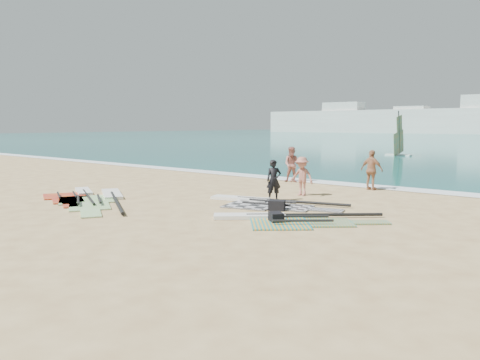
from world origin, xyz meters
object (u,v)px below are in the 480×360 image
Objects in this scene: gear_bag_far at (276,218)px; person_wetsuit at (274,180)px; beachgoer_mid at (302,176)px; beachgoer_back at (372,170)px; rig_red at (76,195)px; rig_green at (101,199)px; rig_orange at (285,219)px; beachgoer_left at (292,165)px; gear_bag_near at (277,205)px; rig_grey at (262,203)px.

person_wetsuit is at bearing 126.03° from gear_bag_far.
beachgoer_back is (1.60, 3.47, 0.10)m from beachgoer_mid.
beachgoer_back is at bearing 74.84° from rig_red.
rig_green is 1.10× the size of rig_orange.
beachgoer_back reaches higher than beachgoer_mid.
gear_bag_far is 10.33m from beachgoer_left.
rig_orange is 2.71× the size of beachgoer_back.
beachgoer_left is (-3.98, 7.17, 0.75)m from gear_bag_near.
beachgoer_mid is at bearing 113.89° from gear_bag_far.
rig_grey is 1.12× the size of rig_orange.
person_wetsuit is (-0.14, 0.98, 0.76)m from rig_grey.
gear_bag_near is at bearing -99.20° from person_wetsuit.
rig_orange is 1.09× the size of rig_red.
person_wetsuit reaches higher than rig_red.
beachgoer_mid is at bearing 108.17° from gear_bag_near.
beachgoer_mid is (7.21, 6.22, 0.78)m from rig_red.
rig_orange is at bearing 35.18° from rig_red.
rig_red is 2.78× the size of beachgoer_mid.
gear_bag_near is at bearing 91.65° from rig_orange.
rig_green is 8.29m from beachgoer_mid.
rig_orange is 9.40× the size of gear_bag_far.
beachgoer_back reaches higher than rig_orange.
beachgoer_back reaches higher than rig_grey.
rig_orange is at bearing -47.55° from gear_bag_near.
beachgoer_back is (0.45, 6.99, 0.75)m from gear_bag_near.
rig_green is 6.90m from person_wetsuit.
beachgoer_mid is (-2.39, 4.86, 0.78)m from rig_orange.
rig_orange is 8.42m from beachgoer_back.
gear_bag_far is (7.79, 0.92, 0.11)m from rig_green.
beachgoer_left is at bearing 2.86° from beachgoer_back.
beachgoer_mid reaches higher than gear_bag_far.
beachgoer_mid is (5.46, 6.19, 0.77)m from rig_green.
rig_grey is 3.42× the size of beachgoer_mid.
rig_orange is 2.71× the size of beachgoer_left.
gear_bag_far is 4.32m from person_wetsuit.
rig_red is at bearing 164.83° from person_wetsuit.
person_wetsuit is at bearing 89.25° from rig_orange.
rig_red is (-1.75, -0.03, -0.00)m from rig_green.
rig_orange is at bearing 41.14° from rig_green.
gear_bag_near is 0.30× the size of beachgoer_left.
beachgoer_back is (1.64, 6.26, 0.88)m from rig_grey.
person_wetsuit is at bearing 71.16° from rig_green.
beachgoer_mid is at bearing 75.32° from rig_orange.
beachgoer_mid is at bearing 70.46° from beachgoer_back.
person_wetsuit is (-1.33, 1.70, 0.63)m from gear_bag_near.
rig_grey reaches higher than rig_red.
beachgoer_left reaches higher than beachgoer_mid.
person_wetsuit is (5.28, 4.37, 0.76)m from rig_green.
rig_grey is 1.23× the size of rig_red.
rig_green is at bearing -132.63° from beachgoer_mid.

